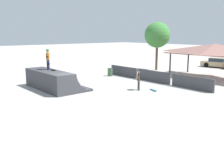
{
  "coord_description": "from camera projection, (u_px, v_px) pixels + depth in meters",
  "views": [
    {
      "loc": [
        15.56,
        -9.8,
        4.46
      ],
      "look_at": [
        -0.22,
        3.68,
        0.83
      ],
      "focal_mm": 40.0,
      "sensor_mm": 36.0,
      "label": 1
    }
  ],
  "objects": [
    {
      "name": "skateboard_on_deck",
      "position": [
        53.0,
        70.0,
        20.17
      ],
      "size": [
        0.79,
        0.27,
        0.09
      ],
      "rotation": [
        0.0,
        0.0,
        -0.09
      ],
      "color": "red",
      "rests_on": "quarter_pipe_ramp"
    },
    {
      "name": "ground_plane",
      "position": [
        77.0,
        94.0,
        18.69
      ],
      "size": [
        160.0,
        160.0,
        0.0
      ],
      "primitive_type": "plane",
      "color": "#ADA8A0"
    },
    {
      "name": "pavilion_shelter",
      "position": [
        215.0,
        49.0,
        24.76
      ],
      "size": [
        9.42,
        4.07,
        3.47
      ],
      "color": "#2D2D33",
      "rests_on": "ground"
    },
    {
      "name": "tree_beside_pavilion",
      "position": [
        157.0,
        35.0,
        30.13
      ],
      "size": [
        3.09,
        3.09,
        5.84
      ],
      "color": "brown",
      "rests_on": "ground"
    },
    {
      "name": "trash_bin",
      "position": [
        110.0,
        72.0,
        26.46
      ],
      "size": [
        0.52,
        0.52,
        0.85
      ],
      "primitive_type": "cylinder",
      "color": "#385B3D",
      "rests_on": "ground"
    },
    {
      "name": "parked_car_tan",
      "position": [
        218.0,
        63.0,
        33.1
      ],
      "size": [
        4.41,
        2.27,
        1.27
      ],
      "rotation": [
        0.0,
        0.0,
        0.14
      ],
      "color": "tan",
      "rests_on": "ground"
    },
    {
      "name": "quarter_pipe_ramp",
      "position": [
        52.0,
        81.0,
        20.27
      ],
      "size": [
        5.64,
        3.12,
        1.51
      ],
      "color": "#38383D",
      "rests_on": "ground"
    },
    {
      "name": "skater_on_deck",
      "position": [
        48.0,
        58.0,
        20.51
      ],
      "size": [
        0.69,
        0.55,
        1.71
      ],
      "rotation": [
        0.0,
        0.0,
        -0.61
      ],
      "color": "#1E2347",
      "rests_on": "quarter_pipe_ramp"
    },
    {
      "name": "skateboard_on_ground",
      "position": [
        153.0,
        90.0,
        19.7
      ],
      "size": [
        0.86,
        0.46,
        0.09
      ],
      "rotation": [
        0.0,
        0.0,
        5.96
      ],
      "color": "red",
      "rests_on": "ground"
    },
    {
      "name": "barrier_fence",
      "position": [
        153.0,
        76.0,
        23.24
      ],
      "size": [
        11.92,
        0.12,
        1.05
      ],
      "color": "#3D3D42",
      "rests_on": "ground"
    },
    {
      "name": "bystander_walking",
      "position": [
        139.0,
        80.0,
        19.84
      ],
      "size": [
        0.51,
        0.49,
        1.51
      ],
      "rotation": [
        0.0,
        0.0,
        2.39
      ],
      "color": "#2D2D33",
      "rests_on": "ground"
    }
  ]
}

